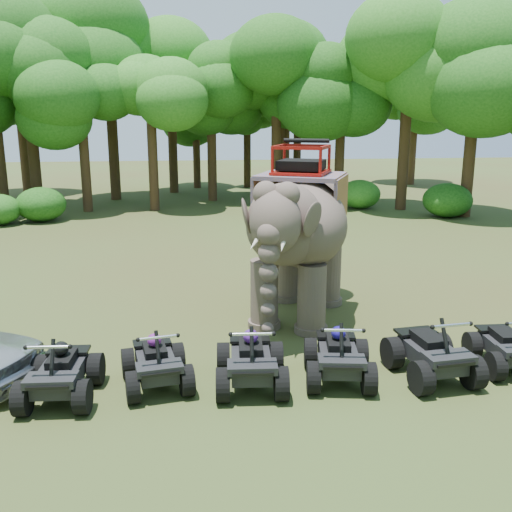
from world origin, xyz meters
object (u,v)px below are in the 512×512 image
object	(u,v)px
atv_0	(60,366)
atv_2	(251,353)
atv_1	(156,356)
atv_3	(339,349)
elephant	(299,231)
atv_5	(508,340)
atv_4	(432,345)

from	to	relation	value
atv_0	atv_2	world-z (taller)	atv_2
atv_1	atv_3	xyz separation A→B (m)	(3.57, -0.18, 0.03)
elephant	atv_5	distance (m)	5.49
atv_0	atv_1	bearing A→B (deg)	13.35
elephant	atv_1	world-z (taller)	elephant
elephant	atv_3	world-z (taller)	elephant
atv_4	atv_3	bearing A→B (deg)	170.16
atv_3	atv_4	distance (m)	1.88
atv_2	atv_5	size ratio (longest dim) A/B	1.10
atv_0	atv_1	xyz separation A→B (m)	(1.73, 0.30, -0.03)
atv_0	atv_5	distance (m)	8.92
atv_2	atv_4	size ratio (longest dim) A/B	0.98
elephant	atv_3	size ratio (longest dim) A/B	3.03
atv_2	atv_4	distance (m)	3.62
elephant	atv_2	distance (m)	4.53
elephant	atv_5	bearing A→B (deg)	-21.19
atv_2	atv_5	world-z (taller)	atv_2
atv_1	atv_3	bearing A→B (deg)	-12.53
atv_4	atv_1	bearing A→B (deg)	170.77
atv_4	atv_5	bearing A→B (deg)	1.78
elephant	atv_4	bearing A→B (deg)	-39.81
atv_1	atv_2	xyz separation A→B (m)	(1.82, -0.23, 0.05)
atv_4	atv_5	size ratio (longest dim) A/B	1.13
atv_1	atv_4	bearing A→B (deg)	-12.85
elephant	atv_3	bearing A→B (deg)	-64.86
atv_4	atv_0	bearing A→B (deg)	173.94
elephant	atv_4	world-z (taller)	elephant
atv_1	atv_5	world-z (taller)	atv_1
elephant	atv_2	bearing A→B (deg)	-89.24
atv_1	atv_5	distance (m)	7.19
atv_2	elephant	bearing A→B (deg)	70.79
atv_2	atv_3	distance (m)	1.75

